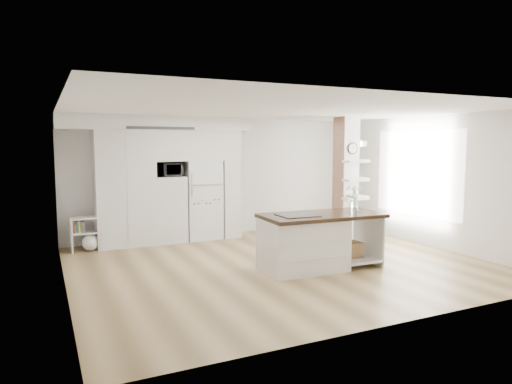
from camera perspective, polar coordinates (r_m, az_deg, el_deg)
floor at (r=8.20m, az=2.92°, el=-8.93°), size 7.00×6.00×0.01m
room at (r=7.93m, az=2.99°, el=4.13°), size 7.04×6.04×2.72m
cabinet_wall at (r=9.94m, az=-11.85°, el=2.37°), size 4.00×0.71×2.70m
refrigerator at (r=10.26m, az=-6.78°, el=-0.97°), size 0.78×0.69×1.75m
column at (r=10.20m, az=11.76°, el=1.59°), size 0.69×0.90×2.70m
window at (r=10.28m, az=19.49°, el=2.24°), size 0.00×2.40×2.40m
pendant_light at (r=8.98m, az=12.18°, el=5.91°), size 0.12×0.12×0.10m
kitchen_island at (r=7.80m, az=6.66°, el=-6.08°), size 2.11×1.07×1.50m
bookshelf at (r=9.68m, az=-20.31°, el=-5.18°), size 0.57×0.33×0.68m
floor_plant_a at (r=10.54m, az=15.14°, el=-4.53°), size 0.30×0.27×0.45m
floor_plant_b at (r=11.00m, az=13.07°, el=-4.03°), size 0.33×0.33×0.45m
microwave at (r=9.93m, az=-10.83°, el=2.76°), size 0.54×0.37×0.30m
shelf_plant at (r=10.47m, az=12.32°, el=2.65°), size 0.27×0.23×0.30m
decor_bowl at (r=10.00m, az=12.16°, el=-0.51°), size 0.22×0.22×0.05m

